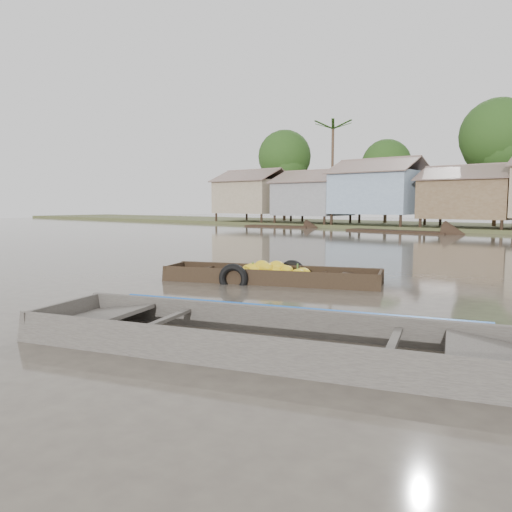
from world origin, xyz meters
The scene contains 3 objects.
ground centered at (0.00, 0.00, 0.00)m, with size 120.00×120.00×0.00m, color #463E35.
banana_boat centered at (-0.68, 2.97, 0.14)m, with size 5.31×3.11×0.75m.
viewer_boat centered at (2.78, -1.48, 0.04)m, with size 6.89×3.70×0.54m.
Camera 1 is at (6.61, -6.43, 1.88)m, focal length 35.00 mm.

